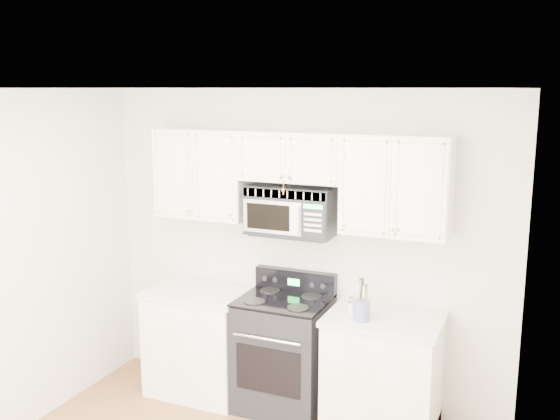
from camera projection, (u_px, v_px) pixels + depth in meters
The scene contains 9 objects.
room at pixel (192, 316), 3.62m from camera, with size 3.51×3.51×2.61m.
base_cabinet_left at pixel (202, 344), 5.40m from camera, with size 0.86×0.65×0.92m.
base_cabinet_right at pixel (383, 377), 4.77m from camera, with size 0.86×0.65×0.92m.
range at pixel (284, 351), 5.10m from camera, with size 0.71×0.65×1.11m.
upper_cabinets at pixel (294, 174), 4.93m from camera, with size 2.44×0.37×0.75m.
microwave at pixel (292, 210), 4.97m from camera, with size 0.71×0.40×0.39m.
utensil_crock at pixel (362, 310), 4.58m from camera, with size 0.12×0.12×0.32m.
shaker_salt at pixel (351, 307), 4.72m from camera, with size 0.04×0.04×0.11m.
shaker_pepper at pixel (352, 303), 4.81m from camera, with size 0.05×0.05×0.11m.
Camera 1 is at (1.83, -2.95, 2.60)m, focal length 40.00 mm.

